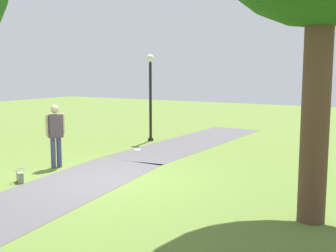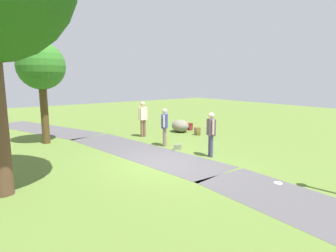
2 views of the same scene
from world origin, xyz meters
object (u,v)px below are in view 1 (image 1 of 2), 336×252
at_px(lamp_post, 150,87).
at_px(handbag_on_grass, 20,176).
at_px(frisbee_on_grass, 137,150).
at_px(passerby_on_path, 55,131).

relative_size(lamp_post, handbag_on_grass, 8.46).
distance_m(lamp_post, frisbee_on_grass, 2.73).
xyz_separation_m(lamp_post, frisbee_on_grass, (1.78, 0.64, -1.97)).
height_order(lamp_post, handbag_on_grass, lamp_post).
distance_m(lamp_post, handbag_on_grass, 6.70).
xyz_separation_m(handbag_on_grass, frisbee_on_grass, (-4.63, 0.09, -0.13)).
distance_m(lamp_post, passerby_on_path, 5.00).
bearing_deg(lamp_post, handbag_on_grass, 4.84).
distance_m(passerby_on_path, handbag_on_grass, 1.77).
height_order(lamp_post, frisbee_on_grass, lamp_post).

